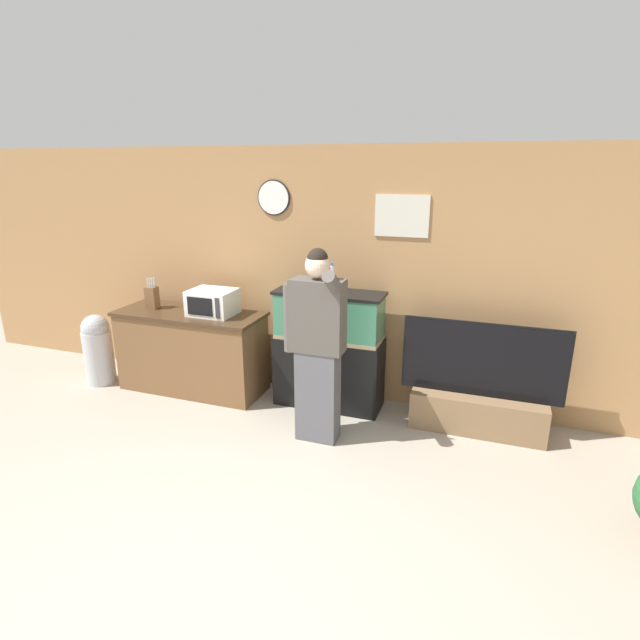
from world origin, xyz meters
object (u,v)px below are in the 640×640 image
object	(u,v)px
microwave	(213,302)
person_standing	(317,344)
counter_island	(192,351)
aquarium_on_stand	(329,350)
knife_block	(152,297)
trash_bin	(98,348)
tv_on_stand	(478,400)

from	to	relation	value
microwave	person_standing	world-z (taller)	person_standing
microwave	person_standing	distance (m)	1.48
counter_island	microwave	xyz separation A→B (m)	(0.29, 0.02, 0.58)
person_standing	microwave	bearing A→B (deg)	157.74
microwave	aquarium_on_stand	world-z (taller)	aquarium_on_stand
knife_block	trash_bin	distance (m)	0.91
counter_island	aquarium_on_stand	distance (m)	1.56
tv_on_stand	trash_bin	bearing A→B (deg)	-175.56
knife_block	aquarium_on_stand	bearing A→B (deg)	3.63
aquarium_on_stand	person_standing	bearing A→B (deg)	-80.67
person_standing	aquarium_on_stand	bearing A→B (deg)	99.33
microwave	knife_block	xyz separation A→B (m)	(-0.75, -0.01, -0.00)
aquarium_on_stand	tv_on_stand	bearing A→B (deg)	-0.90
counter_island	trash_bin	world-z (taller)	counter_island
counter_island	tv_on_stand	bearing A→B (deg)	2.06
counter_island	person_standing	distance (m)	1.80
person_standing	trash_bin	xyz separation A→B (m)	(-2.77, 0.33, -0.50)
aquarium_on_stand	trash_bin	world-z (taller)	aquarium_on_stand
aquarium_on_stand	microwave	bearing A→B (deg)	-174.77
counter_island	aquarium_on_stand	bearing A→B (deg)	4.90
knife_block	aquarium_on_stand	distance (m)	2.06
microwave	trash_bin	xyz separation A→B (m)	(-1.40, -0.23, -0.61)
knife_block	tv_on_stand	bearing A→B (deg)	1.70
counter_island	knife_block	bearing A→B (deg)	179.39
aquarium_on_stand	tv_on_stand	size ratio (longest dim) A/B	0.83
aquarium_on_stand	tv_on_stand	world-z (taller)	aquarium_on_stand
knife_block	tv_on_stand	distance (m)	3.57
tv_on_stand	knife_block	bearing A→B (deg)	-178.30
aquarium_on_stand	knife_block	bearing A→B (deg)	-176.37
counter_island	trash_bin	bearing A→B (deg)	-169.16
knife_block	trash_bin	xyz separation A→B (m)	(-0.65, -0.22, -0.61)
microwave	trash_bin	bearing A→B (deg)	-170.66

